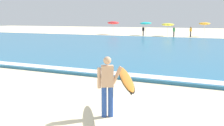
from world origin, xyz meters
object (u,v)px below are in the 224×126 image
(surfer_with_board, at_px, (116,81))
(beachgoer_near_row_mid, at_px, (174,31))
(beach_umbrella_1, at_px, (146,23))
(beach_umbrella_3, at_px, (205,24))
(beach_umbrella_0, at_px, (113,23))
(beachgoer_near_row_right, at_px, (191,31))
(beachgoer_near_row_left, at_px, (143,31))
(beach_umbrella_2, at_px, (168,25))

(surfer_with_board, bearing_deg, beachgoer_near_row_mid, 98.94)
(beach_umbrella_1, height_order, beach_umbrella_3, beach_umbrella_1)
(surfer_with_board, bearing_deg, beach_umbrella_3, 91.95)
(beach_umbrella_0, relative_size, beachgoer_near_row_right, 1.49)
(beachgoer_near_row_left, xyz_separation_m, beachgoer_near_row_right, (7.33, 1.31, 0.00))
(beach_umbrella_3, bearing_deg, beachgoer_near_row_mid, -146.61)
(beach_umbrella_0, bearing_deg, beach_umbrella_3, 0.18)
(beach_umbrella_0, relative_size, beach_umbrella_1, 1.02)
(beach_umbrella_0, distance_m, beach_umbrella_2, 10.18)
(beach_umbrella_1, relative_size, beach_umbrella_3, 1.02)
(surfer_with_board, relative_size, beach_umbrella_3, 1.11)
(beach_umbrella_1, relative_size, beachgoer_near_row_mid, 1.47)
(beach_umbrella_3, height_order, beachgoer_near_row_mid, beach_umbrella_3)
(surfer_with_board, relative_size, beachgoer_near_row_left, 1.59)
(beach_umbrella_1, distance_m, beachgoer_near_row_left, 2.61)
(beachgoer_near_row_mid, bearing_deg, beachgoer_near_row_left, 178.63)
(surfer_with_board, distance_m, beachgoer_near_row_left, 36.45)
(beach_umbrella_1, distance_m, beach_umbrella_2, 3.94)
(beach_umbrella_2, xyz_separation_m, beachgoer_near_row_mid, (1.42, -1.95, -1.01))
(beach_umbrella_2, distance_m, beachgoer_near_row_mid, 2.62)
(beachgoer_near_row_right, bearing_deg, beach_umbrella_0, 174.73)
(beach_umbrella_1, bearing_deg, beach_umbrella_0, 177.29)
(surfer_with_board, height_order, beachgoer_near_row_mid, surfer_with_board)
(beach_umbrella_1, height_order, beachgoer_near_row_left, beach_umbrella_1)
(beach_umbrella_2, relative_size, beachgoer_near_row_mid, 1.33)
(beachgoer_near_row_right, bearing_deg, surfer_with_board, -85.01)
(surfer_with_board, bearing_deg, beach_umbrella_0, 114.44)
(beachgoer_near_row_left, distance_m, beachgoer_near_row_mid, 5.01)
(beach_umbrella_1, distance_m, beach_umbrella_3, 9.53)
(surfer_with_board, xyz_separation_m, beach_umbrella_0, (-17.05, 37.50, 1.04))
(beach_umbrella_3, distance_m, beachgoer_near_row_left, 9.65)
(beach_umbrella_2, height_order, beach_umbrella_3, beach_umbrella_3)
(beach_umbrella_0, xyz_separation_m, beachgoer_near_row_mid, (11.57, -2.72, -1.23))
(surfer_with_board, distance_m, beach_umbrella_3, 37.59)
(beachgoer_near_row_right, bearing_deg, beach_umbrella_2, 172.13)
(beach_umbrella_0, bearing_deg, beach_umbrella_1, -2.71)
(beach_umbrella_0, relative_size, beach_umbrella_2, 1.12)
(beach_umbrella_0, distance_m, beach_umbrella_3, 15.77)
(surfer_with_board, relative_size, beach_umbrella_2, 1.19)
(beach_umbrella_2, distance_m, beachgoer_near_row_left, 4.15)
(beach_umbrella_1, bearing_deg, surfer_with_board, -73.81)
(beach_umbrella_0, distance_m, beachgoer_near_row_left, 7.16)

